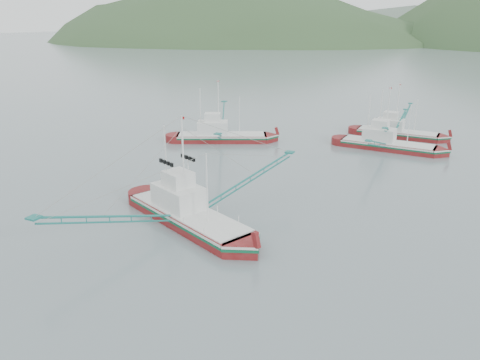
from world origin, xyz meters
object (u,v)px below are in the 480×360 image
at_px(main_boat, 187,201).
at_px(bg_boat_right, 387,140).
at_px(bg_boat_far, 396,129).
at_px(bg_boat_left, 221,128).

bearing_deg(main_boat, bg_boat_right, 94.11).
distance_m(main_boat, bg_boat_far, 46.59).
distance_m(bg_boat_far, bg_boat_right, 8.73).
xyz_separation_m(bg_boat_far, bg_boat_right, (-0.26, -8.73, 0.07)).
bearing_deg(main_boat, bg_boat_far, 97.44).
distance_m(main_boat, bg_boat_left, 32.03).
bearing_deg(bg_boat_right, bg_boat_left, -162.17).
bearing_deg(main_boat, bg_boat_left, 135.54).
relative_size(bg_boat_left, bg_boat_far, 1.04).
xyz_separation_m(main_boat, bg_boat_far, (13.16, 44.68, -0.99)).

